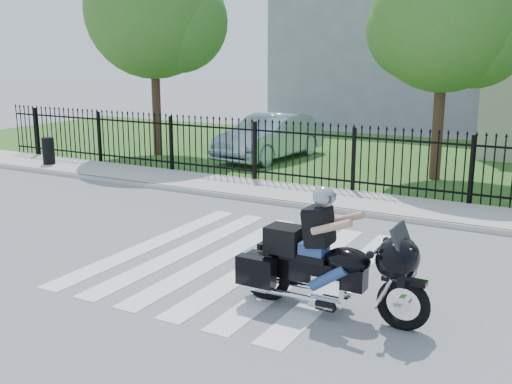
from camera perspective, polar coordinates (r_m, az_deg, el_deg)
The scene contains 12 objects.
ground at distance 11.09m, azimuth -1.55°, elevation -6.50°, with size 120.00×120.00×0.00m, color slate.
crosswalk at distance 11.09m, azimuth -1.55°, elevation -6.47°, with size 5.00×5.50×0.01m, color silver, non-canonical shape.
sidewalk at distance 15.41m, azimuth 7.89°, elevation -0.74°, with size 40.00×2.00×0.12m, color #ADAAA3.
curb at distance 14.51m, azimuth 6.47°, elevation -1.58°, with size 40.00×0.12×0.12m, color #ADAAA3.
grass_strip at distance 21.97m, azimuth 14.50°, elevation 2.99°, with size 40.00×12.00×0.02m, color #27561D.
iron_fence at distance 16.16m, azimuth 9.27°, elevation 2.91°, with size 26.00×0.04×1.80m.
tree_left at distance 22.33m, azimuth -9.79°, elevation 16.68°, with size 4.80×4.80×7.58m.
tree_mid at distance 18.42m, azimuth 17.58°, elevation 15.48°, with size 4.20×4.20×6.78m.
building_tall at distance 36.04m, azimuth 16.16°, elevation 16.28°, with size 15.00×10.00×12.00m, color #93959B.
motorcycle_rider at distance 8.77m, azimuth 6.66°, elevation -6.51°, with size 2.92×0.87×1.93m.
parked_car at distance 21.25m, azimuth 1.36°, elevation 5.28°, with size 1.69×4.84×1.60m, color #93ABB9.
litter_bin at distance 20.96m, azimuth -19.16°, elevation 3.73°, with size 0.39×0.39×0.88m, color black.
Camera 1 is at (5.30, -9.00, 3.73)m, focal length 42.00 mm.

